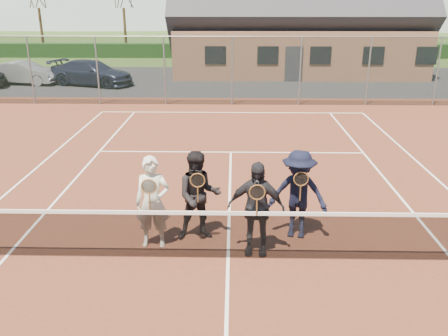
{
  "coord_description": "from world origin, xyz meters",
  "views": [
    {
      "loc": [
        0.09,
        -7.67,
        4.53
      ],
      "look_at": [
        -0.11,
        1.5,
        1.25
      ],
      "focal_mm": 38.0,
      "sensor_mm": 36.0,
      "label": 1
    }
  ],
  "objects_px": {
    "car_b": "(24,73)",
    "player_d": "(298,195)",
    "player_b": "(199,196)",
    "clubhouse": "(296,8)",
    "tennis_net": "(228,233)",
    "player_a": "(153,202)",
    "player_c": "(256,208)",
    "car_c": "(92,73)"
  },
  "relations": [
    {
      "from": "car_c",
      "to": "player_c",
      "type": "height_order",
      "value": "player_c"
    },
    {
      "from": "player_a",
      "to": "player_c",
      "type": "height_order",
      "value": "same"
    },
    {
      "from": "clubhouse",
      "to": "player_c",
      "type": "xyz_separation_m",
      "value": [
        -3.5,
        -23.76,
        -3.07
      ]
    },
    {
      "from": "car_c",
      "to": "player_d",
      "type": "xyz_separation_m",
      "value": [
        9.13,
        -17.65,
        0.24
      ]
    },
    {
      "from": "player_b",
      "to": "player_a",
      "type": "bearing_deg",
      "value": -158.91
    },
    {
      "from": "car_c",
      "to": "player_b",
      "type": "relative_size",
      "value": 2.6
    },
    {
      "from": "car_b",
      "to": "car_c",
      "type": "bearing_deg",
      "value": -85.94
    },
    {
      "from": "car_b",
      "to": "player_c",
      "type": "bearing_deg",
      "value": -138.69
    },
    {
      "from": "player_b",
      "to": "player_c",
      "type": "height_order",
      "value": "same"
    },
    {
      "from": "car_b",
      "to": "player_b",
      "type": "relative_size",
      "value": 2.12
    },
    {
      "from": "tennis_net",
      "to": "clubhouse",
      "type": "bearing_deg",
      "value": 80.54
    },
    {
      "from": "clubhouse",
      "to": "player_a",
      "type": "distance_m",
      "value": 24.34
    },
    {
      "from": "player_c",
      "to": "clubhouse",
      "type": "bearing_deg",
      "value": 81.63
    },
    {
      "from": "car_b",
      "to": "player_d",
      "type": "relative_size",
      "value": 2.12
    },
    {
      "from": "car_c",
      "to": "player_a",
      "type": "xyz_separation_m",
      "value": [
        6.35,
        -18.09,
        0.24
      ]
    },
    {
      "from": "tennis_net",
      "to": "player_a",
      "type": "xyz_separation_m",
      "value": [
        -1.43,
        0.47,
        0.38
      ]
    },
    {
      "from": "player_d",
      "to": "player_c",
      "type": "bearing_deg",
      "value": -141.9
    },
    {
      "from": "car_c",
      "to": "tennis_net",
      "type": "distance_m",
      "value": 20.12
    },
    {
      "from": "player_d",
      "to": "player_b",
      "type": "bearing_deg",
      "value": -176.69
    },
    {
      "from": "clubhouse",
      "to": "player_b",
      "type": "distance_m",
      "value": 23.85
    },
    {
      "from": "clubhouse",
      "to": "tennis_net",
      "type": "bearing_deg",
      "value": -99.46
    },
    {
      "from": "car_c",
      "to": "player_b",
      "type": "bearing_deg",
      "value": -139.89
    },
    {
      "from": "player_b",
      "to": "player_d",
      "type": "xyz_separation_m",
      "value": [
        1.94,
        0.11,
        -0.0
      ]
    },
    {
      "from": "player_b",
      "to": "player_c",
      "type": "bearing_deg",
      "value": -27.2
    },
    {
      "from": "tennis_net",
      "to": "player_b",
      "type": "relative_size",
      "value": 6.49
    },
    {
      "from": "car_c",
      "to": "player_d",
      "type": "relative_size",
      "value": 2.6
    },
    {
      "from": "player_a",
      "to": "car_c",
      "type": "bearing_deg",
      "value": 109.33
    },
    {
      "from": "player_a",
      "to": "player_c",
      "type": "distance_m",
      "value": 1.95
    },
    {
      "from": "clubhouse",
      "to": "player_a",
      "type": "xyz_separation_m",
      "value": [
        -5.43,
        -23.53,
        -3.07
      ]
    },
    {
      "from": "tennis_net",
      "to": "player_d",
      "type": "relative_size",
      "value": 6.49
    },
    {
      "from": "clubhouse",
      "to": "player_a",
      "type": "relative_size",
      "value": 8.67
    },
    {
      "from": "clubhouse",
      "to": "car_b",
      "type": "bearing_deg",
      "value": -161.76
    },
    {
      "from": "player_b",
      "to": "player_d",
      "type": "distance_m",
      "value": 1.94
    },
    {
      "from": "car_b",
      "to": "player_b",
      "type": "bearing_deg",
      "value": -140.32
    },
    {
      "from": "tennis_net",
      "to": "player_d",
      "type": "distance_m",
      "value": 1.68
    },
    {
      "from": "clubhouse",
      "to": "player_d",
      "type": "relative_size",
      "value": 8.67
    },
    {
      "from": "player_a",
      "to": "player_c",
      "type": "xyz_separation_m",
      "value": [
        1.93,
        -0.23,
        -0.0
      ]
    },
    {
      "from": "car_c",
      "to": "tennis_net",
      "type": "xyz_separation_m",
      "value": [
        7.78,
        -18.56,
        -0.14
      ]
    },
    {
      "from": "car_b",
      "to": "player_a",
      "type": "relative_size",
      "value": 2.12
    },
    {
      "from": "clubhouse",
      "to": "player_b",
      "type": "relative_size",
      "value": 8.67
    },
    {
      "from": "player_a",
      "to": "player_b",
      "type": "bearing_deg",
      "value": 21.09
    },
    {
      "from": "clubhouse",
      "to": "player_b",
      "type": "bearing_deg",
      "value": -101.17
    }
  ]
}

